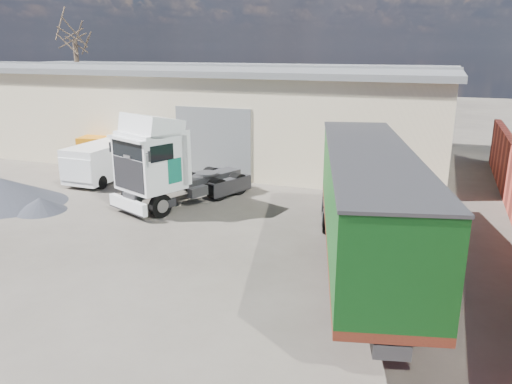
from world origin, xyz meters
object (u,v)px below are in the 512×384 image
(box_trailer, at_px, (367,198))
(orange_skip, at_px, (108,156))
(tractor_unit, at_px, (166,167))
(bare_tree, at_px, (73,26))
(panel_van, at_px, (104,162))

(box_trailer, height_order, orange_skip, box_trailer)
(box_trailer, bearing_deg, orange_skip, 138.05)
(tractor_unit, bearing_deg, box_trailer, 0.82)
(bare_tree, bearing_deg, box_trailer, -36.27)
(tractor_unit, distance_m, orange_skip, 7.66)
(panel_van, height_order, orange_skip, panel_van)
(box_trailer, xyz_separation_m, orange_skip, (-14.80, 7.90, -1.43))
(box_trailer, height_order, panel_van, box_trailer)
(bare_tree, height_order, tractor_unit, bare_tree)
(box_trailer, relative_size, panel_van, 2.44)
(panel_van, distance_m, orange_skip, 2.21)
(tractor_unit, distance_m, panel_van, 5.69)
(tractor_unit, bearing_deg, bare_tree, 159.98)
(bare_tree, relative_size, panel_van, 2.09)
(bare_tree, xyz_separation_m, orange_skip, (9.87, -10.20, -7.12))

